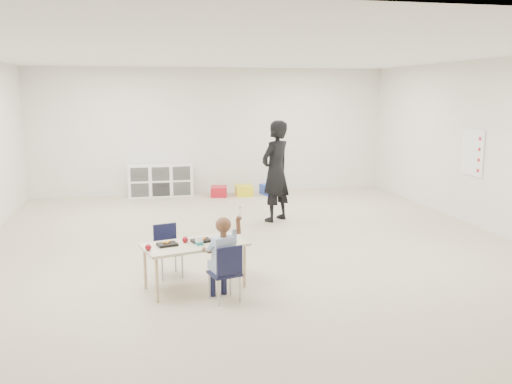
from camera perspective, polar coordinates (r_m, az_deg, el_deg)
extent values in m
plane|color=beige|center=(8.15, -0.40, -5.64)|extent=(9.00, 9.00, 0.00)
plane|color=white|center=(7.85, -0.43, 14.40)|extent=(9.00, 9.00, 0.00)
cube|color=white|center=(12.31, -4.58, 6.41)|extent=(8.00, 0.02, 2.80)
cube|color=white|center=(3.64, 13.77, -3.51)|extent=(8.00, 0.02, 2.80)
cube|color=white|center=(9.51, 24.00, 4.36)|extent=(0.02, 9.00, 2.80)
cube|color=beige|center=(6.33, -6.49, -5.52)|extent=(1.29, 0.88, 0.03)
cube|color=black|center=(6.38, -5.79, -5.11)|extent=(0.25, 0.21, 0.03)
cube|color=black|center=(6.27, -9.33, -5.47)|extent=(0.25, 0.21, 0.03)
cube|color=white|center=(6.23, -6.01, -5.16)|extent=(0.09, 0.09, 0.10)
ellipsoid|color=tan|center=(6.33, -4.01, -5.02)|extent=(0.09, 0.09, 0.07)
sphere|color=maroon|center=(6.36, -7.47, -5.00)|extent=(0.07, 0.07, 0.07)
sphere|color=maroon|center=(6.11, -11.28, -5.75)|extent=(0.07, 0.07, 0.07)
cube|color=white|center=(12.12, -10.02, 1.22)|extent=(1.40, 0.40, 0.70)
cube|color=white|center=(10.01, 21.85, 3.91)|extent=(0.02, 0.60, 0.80)
imported|color=black|center=(9.54, 2.08, 2.20)|extent=(0.78, 0.74, 1.78)
cube|color=#AE111F|center=(11.96, -3.92, 0.06)|extent=(0.42, 0.49, 0.22)
cube|color=yellow|center=(12.05, -1.28, 0.18)|extent=(0.38, 0.48, 0.23)
cube|color=#1936C0|center=(12.17, 1.51, 0.27)|extent=(0.43, 0.51, 0.22)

